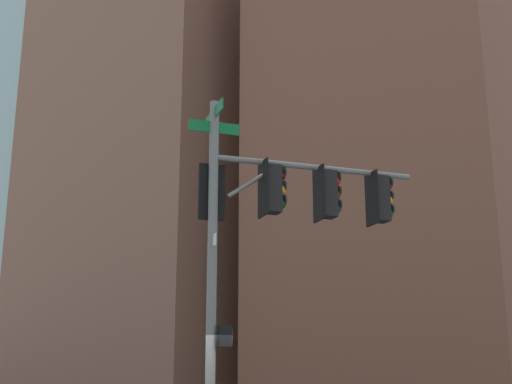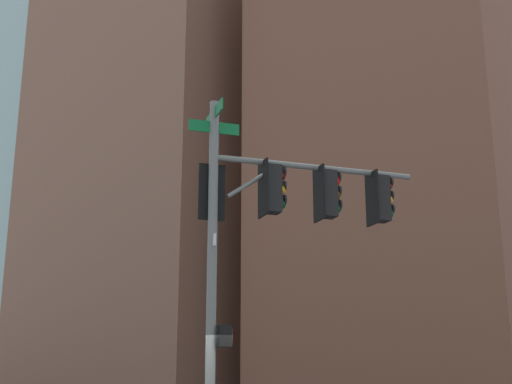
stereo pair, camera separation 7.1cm
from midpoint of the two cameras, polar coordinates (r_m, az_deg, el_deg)
name	(u,v)px [view 1 (the left image)]	position (r m, az deg, el deg)	size (l,w,h in m)	color
signal_pole_assembly	(276,215)	(14.56, 1.43, -1.85)	(4.27, 2.98, 7.21)	slate
building_brick_nearside	(206,124)	(64.11, -4.00, 5.45)	(25.81, 19.61, 48.15)	#845B47
building_brick_midblock	(418,154)	(48.89, 12.73, 3.00)	(17.68, 16.25, 32.97)	brown
building_glass_tower	(124,75)	(75.52, -10.49, 9.19)	(25.63, 22.33, 64.71)	#9EC6C1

